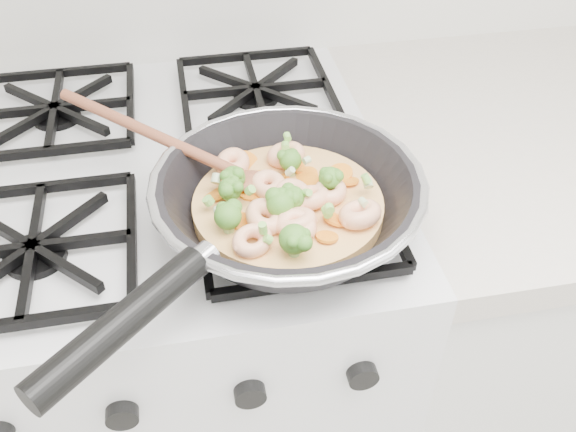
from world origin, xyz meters
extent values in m
cube|color=white|center=(0.00, 1.70, 0.45)|extent=(0.60, 0.60, 0.90)
cube|color=black|center=(0.00, 1.70, 0.91)|extent=(0.56, 0.56, 0.02)
torus|color=silver|center=(0.14, 1.54, 0.98)|extent=(0.31, 0.31, 0.01)
cylinder|color=black|center=(-0.04, 1.37, 0.98)|extent=(0.16, 0.16, 0.03)
cylinder|color=#F0B768|center=(0.14, 1.54, 0.95)|extent=(0.22, 0.22, 0.02)
ellipsoid|color=brown|center=(0.10, 1.57, 0.96)|extent=(0.06, 0.06, 0.01)
cylinder|color=brown|center=(-0.01, 1.65, 0.99)|extent=(0.21, 0.17, 0.05)
torus|color=#FFC296|center=(0.21, 1.49, 0.96)|extent=(0.07, 0.07, 0.03)
torus|color=#FFC296|center=(0.14, 1.49, 0.96)|extent=(0.05, 0.06, 0.03)
torus|color=#FFC296|center=(0.15, 1.61, 0.96)|extent=(0.05, 0.06, 0.02)
torus|color=#FFC296|center=(0.11, 1.50, 0.96)|extent=(0.06, 0.06, 0.02)
torus|color=#FFC296|center=(0.19, 1.53, 0.96)|extent=(0.06, 0.06, 0.02)
torus|color=#FFC296|center=(0.16, 1.52, 0.96)|extent=(0.05, 0.05, 0.03)
torus|color=#FFC296|center=(0.09, 1.47, 0.96)|extent=(0.06, 0.06, 0.03)
torus|color=#FFC296|center=(0.14, 1.53, 0.96)|extent=(0.06, 0.06, 0.02)
torus|color=#FFC296|center=(0.12, 1.55, 0.96)|extent=(0.07, 0.06, 0.03)
torus|color=#FFC296|center=(0.14, 1.48, 0.96)|extent=(0.07, 0.07, 0.03)
torus|color=#FFC296|center=(0.09, 1.60, 0.96)|extent=(0.06, 0.06, 0.02)
ellipsoid|color=#52902F|center=(0.15, 1.58, 0.97)|extent=(0.03, 0.03, 0.03)
ellipsoid|color=#52902F|center=(0.07, 1.50, 0.97)|extent=(0.04, 0.04, 0.03)
ellipsoid|color=#52902F|center=(0.13, 1.51, 0.97)|extent=(0.04, 0.04, 0.03)
ellipsoid|color=#52902F|center=(0.08, 1.56, 0.97)|extent=(0.04, 0.04, 0.03)
ellipsoid|color=#52902F|center=(0.08, 1.54, 0.97)|extent=(0.03, 0.03, 0.03)
ellipsoid|color=#52902F|center=(0.13, 1.45, 0.97)|extent=(0.04, 0.04, 0.03)
ellipsoid|color=#52902F|center=(0.14, 1.52, 0.97)|extent=(0.03, 0.03, 0.03)
ellipsoid|color=#52902F|center=(0.19, 1.54, 0.97)|extent=(0.03, 0.03, 0.03)
cylinder|color=orange|center=(0.12, 1.58, 0.96)|extent=(0.04, 0.04, 0.01)
cylinder|color=orange|center=(0.06, 1.56, 0.96)|extent=(0.04, 0.04, 0.00)
cylinder|color=orange|center=(0.19, 1.49, 0.96)|extent=(0.04, 0.04, 0.00)
cylinder|color=orange|center=(0.10, 1.62, 0.96)|extent=(0.04, 0.04, 0.01)
cylinder|color=orange|center=(0.09, 1.61, 0.96)|extent=(0.04, 0.04, 0.00)
cylinder|color=orange|center=(0.14, 1.52, 0.96)|extent=(0.04, 0.04, 0.01)
cylinder|color=orange|center=(0.17, 1.56, 0.96)|extent=(0.03, 0.03, 0.01)
cylinder|color=orange|center=(0.08, 1.51, 0.96)|extent=(0.03, 0.03, 0.01)
cylinder|color=orange|center=(0.22, 1.55, 0.96)|extent=(0.04, 0.04, 0.01)
cylinder|color=orange|center=(0.16, 1.59, 0.96)|extent=(0.04, 0.04, 0.01)
cylinder|color=orange|center=(0.10, 1.56, 0.96)|extent=(0.04, 0.04, 0.00)
cylinder|color=orange|center=(0.13, 1.58, 0.96)|extent=(0.04, 0.04, 0.01)
cylinder|color=orange|center=(0.17, 1.57, 0.96)|extent=(0.04, 0.04, 0.01)
cylinder|color=orange|center=(0.17, 1.47, 0.96)|extent=(0.03, 0.03, 0.01)
cylinder|color=orange|center=(0.21, 1.57, 0.96)|extent=(0.04, 0.04, 0.01)
cylinder|color=#BED596|center=(0.17, 1.57, 0.98)|extent=(0.01, 0.01, 0.01)
cylinder|color=#BED596|center=(0.06, 1.56, 0.97)|extent=(0.01, 0.01, 0.01)
cylinder|color=#84CE52|center=(0.12, 1.52, 0.97)|extent=(0.01, 0.01, 0.01)
cylinder|color=#84CE52|center=(0.10, 1.47, 0.98)|extent=(0.01, 0.01, 0.01)
cylinder|color=#84CE52|center=(0.23, 1.52, 0.98)|extent=(0.01, 0.01, 0.01)
cylinder|color=#BED596|center=(0.23, 1.53, 0.97)|extent=(0.01, 0.01, 0.01)
cylinder|color=#BED596|center=(0.13, 1.45, 0.97)|extent=(0.01, 0.01, 0.01)
cylinder|color=#84CE52|center=(0.15, 1.61, 0.97)|extent=(0.01, 0.01, 0.01)
cylinder|color=#84CE52|center=(0.05, 1.53, 0.97)|extent=(0.01, 0.01, 0.01)
cylinder|color=#BED596|center=(0.22, 1.50, 0.97)|extent=(0.01, 0.01, 0.01)
cylinder|color=#BED596|center=(0.15, 1.56, 0.98)|extent=(0.01, 0.01, 0.01)
cylinder|color=#84CE52|center=(0.17, 1.49, 0.97)|extent=(0.01, 0.01, 0.01)
cylinder|color=#BED596|center=(0.13, 1.50, 0.97)|extent=(0.01, 0.01, 0.01)
cylinder|color=#84CE52|center=(0.17, 1.48, 0.98)|extent=(0.01, 0.01, 0.01)
cylinder|color=#84CE52|center=(0.16, 1.62, 0.98)|extent=(0.01, 0.01, 0.01)
cylinder|color=#84CE52|center=(0.10, 1.46, 0.97)|extent=(0.01, 0.01, 0.01)
cylinder|color=#84CE52|center=(0.16, 1.51, 0.98)|extent=(0.01, 0.01, 0.01)
cylinder|color=#84CE52|center=(0.10, 1.53, 0.98)|extent=(0.01, 0.01, 0.01)
cylinder|color=#BED596|center=(0.06, 1.51, 0.97)|extent=(0.01, 0.01, 0.01)
camera|label=1|loc=(0.04, 0.99, 1.42)|focal=39.56mm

